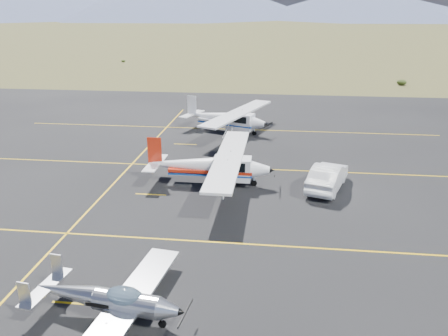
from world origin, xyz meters
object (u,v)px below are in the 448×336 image
(aircraft_plain, at_px, (226,118))
(sedan, at_px, (328,176))
(aircraft_cessna, at_px, (211,165))
(aircraft_low_wing, at_px, (110,300))

(aircraft_plain, xyz_separation_m, sedan, (8.13, -13.17, -0.55))
(aircraft_cessna, bearing_deg, aircraft_low_wing, -96.80)
(aircraft_low_wing, height_order, aircraft_cessna, aircraft_cessna)
(aircraft_plain, distance_m, sedan, 15.49)
(aircraft_low_wing, relative_size, sedan, 1.63)
(sedan, bearing_deg, aircraft_low_wing, 74.64)
(aircraft_plain, bearing_deg, aircraft_cessna, -67.75)
(aircraft_plain, bearing_deg, aircraft_low_wing, -72.51)
(aircraft_plain, bearing_deg, sedan, -38.00)
(aircraft_plain, relative_size, sedan, 2.39)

